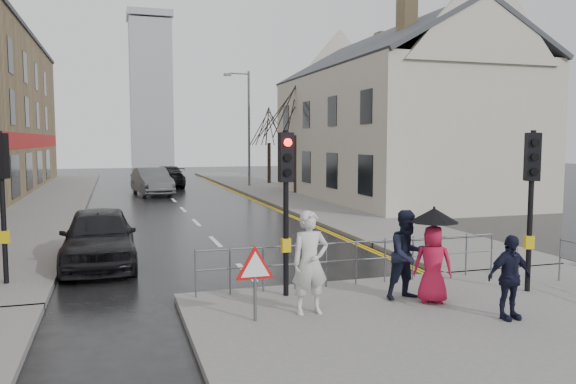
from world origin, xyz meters
TOP-DOWN VIEW (x-y plane):
  - ground at (0.00, 0.00)m, footprint 120.00×120.00m
  - near_pavement at (3.00, -3.50)m, footprint 10.00×9.00m
  - left_pavement at (-6.50, 23.00)m, footprint 4.00×44.00m
  - right_pavement at (6.50, 25.00)m, footprint 4.00×40.00m
  - pavement_bridge_right at (6.50, 3.00)m, footprint 4.00×4.20m
  - building_right_cream at (12.00, 18.00)m, footprint 9.00×16.40m
  - church_tower at (1.50, 62.00)m, footprint 5.00×5.00m
  - traffic_signal_near_left at (0.20, 0.20)m, footprint 0.28×0.27m
  - traffic_signal_near_right at (5.20, -1.00)m, footprint 0.34×0.33m
  - traffic_signal_far_left at (-5.50, 3.00)m, footprint 0.34×0.33m
  - guard_railing_front at (1.95, 0.60)m, footprint 7.14×0.04m
  - warning_sign at (-0.80, -1.21)m, footprint 0.80×0.07m
  - street_lamp at (5.82, 28.00)m, footprint 1.83×0.25m
  - tree_near at (7.50, 22.00)m, footprint 2.40×2.40m
  - tree_far at (8.00, 30.00)m, footprint 2.40×2.40m
  - pedestrian_a at (0.27, -1.10)m, footprint 0.70×0.46m
  - pedestrian_b at (2.46, -0.76)m, footprint 0.96×0.79m
  - pedestrian_with_umbrella at (2.82, -1.13)m, footprint 0.96×0.96m
  - pedestrian_d at (3.56, -2.44)m, footprint 0.90×0.40m
  - car_parked at (-3.56, 4.83)m, footprint 1.86×4.61m
  - car_mid at (-0.95, 24.36)m, footprint 2.42×5.23m
  - car_far at (0.53, 30.10)m, footprint 2.16×5.25m

SIDE VIEW (x-z plane):
  - ground at x=0.00m, z-range 0.00..0.00m
  - near_pavement at x=3.00m, z-range 0.00..0.14m
  - left_pavement at x=-6.50m, z-range 0.00..0.14m
  - right_pavement at x=6.50m, z-range 0.00..0.14m
  - pavement_bridge_right at x=6.50m, z-range 0.00..0.14m
  - car_far at x=0.53m, z-range 0.00..1.52m
  - car_parked at x=-3.56m, z-range 0.00..1.57m
  - car_mid at x=-0.95m, z-range 0.00..1.66m
  - guard_railing_front at x=1.95m, z-range 0.36..1.36m
  - pedestrian_d at x=3.56m, z-range 0.14..1.66m
  - warning_sign at x=-0.80m, z-range 0.37..1.72m
  - pedestrian_b at x=2.46m, z-range 0.14..1.94m
  - pedestrian_a at x=0.27m, z-range 0.14..2.05m
  - pedestrian_with_umbrella at x=2.82m, z-range 0.27..2.15m
  - traffic_signal_near_left at x=0.20m, z-range 0.76..4.16m
  - traffic_signal_near_right at x=5.20m, z-range 0.76..4.16m
  - traffic_signal_far_left at x=-5.50m, z-range 0.76..4.16m
  - tree_far at x=8.00m, z-range 1.60..7.24m
  - street_lamp at x=5.82m, z-range 0.71..8.71m
  - building_right_cream at x=12.00m, z-range -0.27..9.83m
  - tree_near at x=7.50m, z-range 1.85..8.43m
  - church_tower at x=1.50m, z-range 0.00..18.00m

